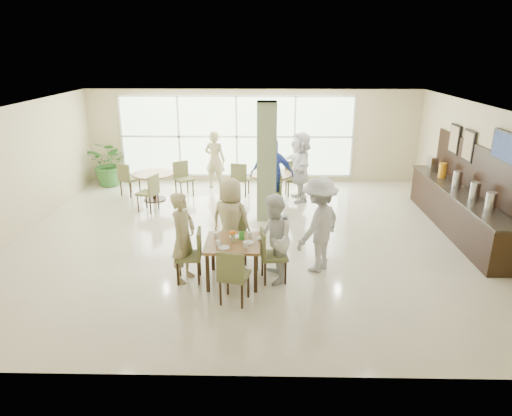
{
  "coord_description": "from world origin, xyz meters",
  "views": [
    {
      "loc": [
        0.36,
        -9.24,
        3.92
      ],
      "look_at": [
        0.2,
        -1.2,
        1.1
      ],
      "focal_mm": 32.0,
      "sensor_mm": 36.0,
      "label": 1
    }
  ],
  "objects_px": {
    "potted_plant": "(110,163)",
    "teen_standing": "(319,225)",
    "round_table_left": "(153,179)",
    "main_table": "(233,247)",
    "adult_a": "(272,175)",
    "round_table_right": "(271,179)",
    "adult_standing": "(215,160)",
    "teen_left": "(183,237)",
    "adult_b": "(300,166)",
    "buffet_counter": "(458,207)",
    "teen_far": "(231,220)",
    "teen_right": "(274,239)"
  },
  "relations": [
    {
      "from": "potted_plant",
      "to": "teen_standing",
      "type": "distance_m",
      "value": 7.82
    },
    {
      "from": "round_table_left",
      "to": "teen_standing",
      "type": "xyz_separation_m",
      "value": [
        4.0,
        -4.09,
        0.31
      ]
    },
    {
      "from": "main_table",
      "to": "adult_a",
      "type": "height_order",
      "value": "adult_a"
    },
    {
      "from": "round_table_right",
      "to": "adult_a",
      "type": "bearing_deg",
      "value": -88.76
    },
    {
      "from": "teen_standing",
      "to": "adult_a",
      "type": "height_order",
      "value": "adult_a"
    },
    {
      "from": "adult_a",
      "to": "teen_standing",
      "type": "bearing_deg",
      "value": -76.06
    },
    {
      "from": "adult_a",
      "to": "adult_standing",
      "type": "height_order",
      "value": "adult_a"
    },
    {
      "from": "round_table_right",
      "to": "teen_left",
      "type": "height_order",
      "value": "teen_left"
    },
    {
      "from": "potted_plant",
      "to": "teen_standing",
      "type": "bearing_deg",
      "value": -44.14
    },
    {
      "from": "adult_standing",
      "to": "adult_b",
      "type": "bearing_deg",
      "value": 171.27
    },
    {
      "from": "buffet_counter",
      "to": "teen_far",
      "type": "xyz_separation_m",
      "value": [
        -4.98,
        -1.63,
        0.27
      ]
    },
    {
      "from": "round_table_right",
      "to": "buffet_counter",
      "type": "distance_m",
      "value": 4.68
    },
    {
      "from": "round_table_right",
      "to": "adult_b",
      "type": "xyz_separation_m",
      "value": [
        0.79,
        0.07,
        0.34
      ]
    },
    {
      "from": "round_table_left",
      "to": "adult_b",
      "type": "xyz_separation_m",
      "value": [
        3.96,
        0.1,
        0.36
      ]
    },
    {
      "from": "main_table",
      "to": "buffet_counter",
      "type": "height_order",
      "value": "buffet_counter"
    },
    {
      "from": "round_table_left",
      "to": "potted_plant",
      "type": "relative_size",
      "value": 0.81
    },
    {
      "from": "round_table_left",
      "to": "teen_right",
      "type": "xyz_separation_m",
      "value": [
        3.18,
        -4.55,
        0.22
      ]
    },
    {
      "from": "teen_right",
      "to": "adult_b",
      "type": "height_order",
      "value": "adult_b"
    },
    {
      "from": "adult_a",
      "to": "teen_right",
      "type": "bearing_deg",
      "value": -90.07
    },
    {
      "from": "main_table",
      "to": "teen_left",
      "type": "xyz_separation_m",
      "value": [
        -0.87,
        0.03,
        0.15
      ]
    },
    {
      "from": "adult_a",
      "to": "adult_b",
      "type": "bearing_deg",
      "value": 49.07
    },
    {
      "from": "round_table_right",
      "to": "teen_left",
      "type": "relative_size",
      "value": 0.73
    },
    {
      "from": "teen_right",
      "to": "adult_standing",
      "type": "distance_m",
      "value": 5.93
    },
    {
      "from": "main_table",
      "to": "adult_standing",
      "type": "bearing_deg",
      "value": 99.07
    },
    {
      "from": "potted_plant",
      "to": "teen_left",
      "type": "relative_size",
      "value": 0.84
    },
    {
      "from": "potted_plant",
      "to": "adult_a",
      "type": "height_order",
      "value": "adult_a"
    },
    {
      "from": "adult_a",
      "to": "adult_b",
      "type": "relative_size",
      "value": 1.0
    },
    {
      "from": "main_table",
      "to": "potted_plant",
      "type": "distance_m",
      "value": 7.19
    },
    {
      "from": "round_table_right",
      "to": "teen_standing",
      "type": "height_order",
      "value": "teen_standing"
    },
    {
      "from": "round_table_right",
      "to": "adult_a",
      "type": "relative_size",
      "value": 0.64
    },
    {
      "from": "round_table_left",
      "to": "teen_left",
      "type": "distance_m",
      "value": 4.81
    },
    {
      "from": "buffet_counter",
      "to": "teen_right",
      "type": "xyz_separation_m",
      "value": [
        -4.18,
        -2.47,
        0.24
      ]
    },
    {
      "from": "potted_plant",
      "to": "main_table",
      "type": "bearing_deg",
      "value": -55.45
    },
    {
      "from": "round_table_left",
      "to": "teen_right",
      "type": "bearing_deg",
      "value": -55.08
    },
    {
      "from": "round_table_right",
      "to": "potted_plant",
      "type": "height_order",
      "value": "potted_plant"
    },
    {
      "from": "teen_left",
      "to": "adult_standing",
      "type": "height_order",
      "value": "adult_standing"
    },
    {
      "from": "round_table_right",
      "to": "teen_right",
      "type": "xyz_separation_m",
      "value": [
        0.0,
        -4.58,
        0.21
      ]
    },
    {
      "from": "potted_plant",
      "to": "adult_a",
      "type": "xyz_separation_m",
      "value": [
        4.8,
        -2.14,
        0.24
      ]
    },
    {
      "from": "teen_far",
      "to": "teen_right",
      "type": "distance_m",
      "value": 1.17
    },
    {
      "from": "adult_a",
      "to": "adult_standing",
      "type": "distance_m",
      "value": 2.54
    },
    {
      "from": "buffet_counter",
      "to": "teen_right",
      "type": "relative_size",
      "value": 2.95
    },
    {
      "from": "buffet_counter",
      "to": "adult_b",
      "type": "xyz_separation_m",
      "value": [
        -3.39,
        2.18,
        0.38
      ]
    },
    {
      "from": "teen_left",
      "to": "teen_right",
      "type": "height_order",
      "value": "teen_left"
    },
    {
      "from": "adult_a",
      "to": "adult_b",
      "type": "distance_m",
      "value": 1.17
    },
    {
      "from": "teen_right",
      "to": "teen_standing",
      "type": "height_order",
      "value": "teen_standing"
    },
    {
      "from": "main_table",
      "to": "adult_a",
      "type": "distance_m",
      "value": 3.86
    },
    {
      "from": "round_table_right",
      "to": "teen_right",
      "type": "distance_m",
      "value": 4.59
    },
    {
      "from": "teen_standing",
      "to": "teen_far",
      "type": "bearing_deg",
      "value": -64.37
    },
    {
      "from": "round_table_left",
      "to": "adult_b",
      "type": "bearing_deg",
      "value": 1.44
    },
    {
      "from": "teen_left",
      "to": "teen_far",
      "type": "height_order",
      "value": "teen_far"
    }
  ]
}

